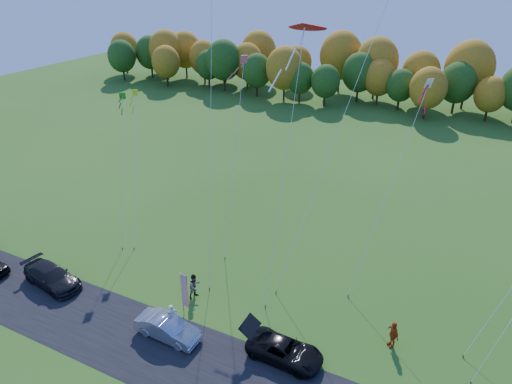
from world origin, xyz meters
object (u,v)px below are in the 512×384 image
at_px(silver_sedan, 168,328).
at_px(black_suv, 285,350).
at_px(person_east, 393,334).
at_px(feather_flag, 184,290).

bearing_deg(silver_sedan, black_suv, -76.29).
distance_m(person_east, feather_flag, 13.76).
xyz_separation_m(person_east, feather_flag, (-13.26, -3.46, 1.20)).
bearing_deg(feather_flag, black_suv, -4.00).
xyz_separation_m(silver_sedan, feather_flag, (-0.10, 2.18, 1.42)).
height_order(black_suv, person_east, person_east).
bearing_deg(silver_sedan, person_east, -65.47).
height_order(silver_sedan, feather_flag, feather_flag).
relative_size(person_east, feather_flag, 0.54).
distance_m(black_suv, person_east, 6.92).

